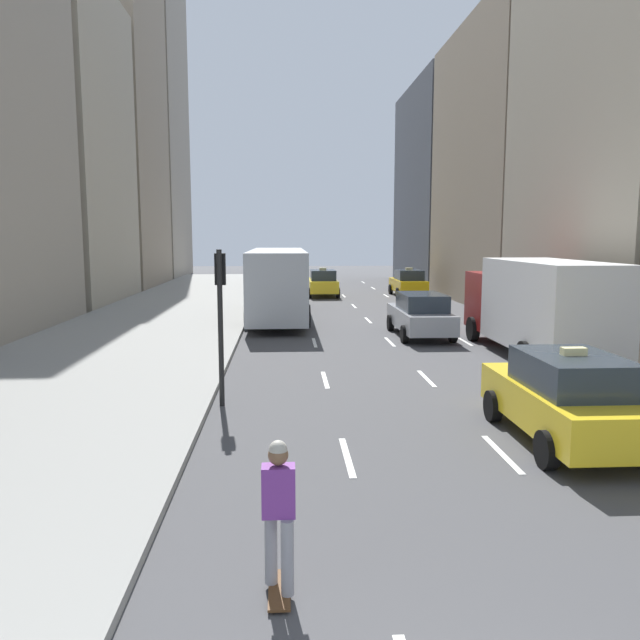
% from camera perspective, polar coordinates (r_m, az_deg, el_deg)
% --- Properties ---
extents(sidewalk_left, '(8.00, 66.00, 0.15)m').
position_cam_1_polar(sidewalk_left, '(30.38, -14.08, 0.22)').
color(sidewalk_left, gray).
rests_on(sidewalk_left, ground).
extents(lane_markings, '(5.72, 56.00, 0.01)m').
position_cam_1_polar(lane_markings, '(26.18, 5.31, -0.90)').
color(lane_markings, white).
rests_on(lane_markings, ground).
extents(building_row_left, '(6.00, 64.36, 31.51)m').
position_cam_1_polar(building_row_left, '(39.78, -23.41, 20.79)').
color(building_row_left, slate).
rests_on(building_row_left, ground).
extents(building_row_right, '(6.00, 56.52, 21.64)m').
position_cam_1_polar(building_row_right, '(33.60, 20.81, 15.15)').
color(building_row_right, '#A89E89').
rests_on(building_row_right, ground).
extents(taxi_lead, '(2.02, 4.40, 1.87)m').
position_cam_1_polar(taxi_lead, '(40.67, 0.24, 3.42)').
color(taxi_lead, yellow).
rests_on(taxi_lead, ground).
extents(taxi_second, '(2.02, 4.40, 1.87)m').
position_cam_1_polar(taxi_second, '(12.70, 21.59, -6.60)').
color(taxi_second, yellow).
rests_on(taxi_second, ground).
extents(taxi_third, '(2.02, 4.40, 1.87)m').
position_cam_1_polar(taxi_third, '(41.22, 8.07, 3.40)').
color(taxi_third, yellow).
rests_on(taxi_third, ground).
extents(sedan_black_near, '(2.02, 4.92, 1.70)m').
position_cam_1_polar(sedan_black_near, '(24.58, 9.18, 0.51)').
color(sedan_black_near, '#9EA0A5').
rests_on(sedan_black_near, ground).
extents(city_bus, '(2.80, 11.61, 3.25)m').
position_cam_1_polar(city_bus, '(29.67, -3.90, 3.58)').
color(city_bus, '#B7BCC1').
rests_on(city_bus, ground).
extents(box_truck, '(2.58, 8.40, 3.15)m').
position_cam_1_polar(box_truck, '(21.19, 19.19, 1.33)').
color(box_truck, maroon).
rests_on(box_truck, ground).
extents(skateboarder, '(0.36, 0.80, 1.75)m').
position_cam_1_polar(skateboarder, '(7.03, -3.80, -16.99)').
color(skateboarder, brown).
rests_on(skateboarder, ground).
extents(traffic_light_pole, '(0.24, 0.42, 3.60)m').
position_cam_1_polar(traffic_light_pole, '(14.38, -9.09, 1.66)').
color(traffic_light_pole, black).
rests_on(traffic_light_pole, ground).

